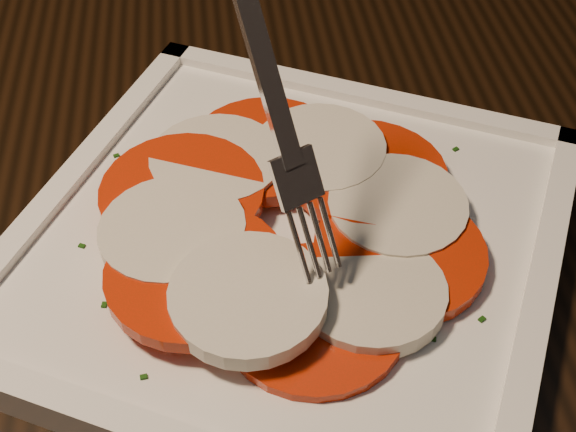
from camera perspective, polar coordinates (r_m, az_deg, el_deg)
name	(u,v)px	position (r m, az deg, el deg)	size (l,w,h in m)	color
table	(412,366)	(0.53, 8.81, -10.51)	(1.27, 0.92, 0.75)	black
chair	(209,5)	(1.10, -5.61, 14.72)	(0.46, 0.46, 0.93)	black
plate	(288,245)	(0.44, 0.00, -2.06)	(0.29, 0.29, 0.01)	white
caprese_salad	(288,221)	(0.43, -0.02, -0.37)	(0.22, 0.22, 0.03)	red
fork	(249,54)	(0.37, -2.76, 11.40)	(0.04, 0.10, 0.18)	white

